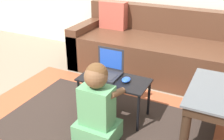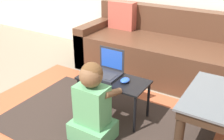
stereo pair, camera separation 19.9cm
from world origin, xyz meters
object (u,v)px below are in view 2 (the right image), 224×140
object	(u,v)px
laptop	(107,71)
person_seated	(92,106)
couch	(161,52)
computer_mouse	(125,80)
laptop_desk	(113,84)

from	to	relation	value
laptop	person_seated	size ratio (longest dim) A/B	0.38
couch	computer_mouse	xyz separation A→B (m)	(0.09, -1.08, 0.12)
couch	person_seated	distance (m)	1.46
laptop_desk	person_seated	distance (m)	0.38
laptop_desk	computer_mouse	distance (m)	0.13
laptop_desk	computer_mouse	world-z (taller)	computer_mouse
laptop_desk	person_seated	xyz separation A→B (m)	(0.04, -0.38, -0.02)
person_seated	couch	bearing A→B (deg)	90.21
laptop	laptop_desk	bearing A→B (deg)	-24.45
couch	computer_mouse	bearing A→B (deg)	-85.35
couch	laptop_desk	world-z (taller)	couch
couch	person_seated	bearing A→B (deg)	-89.79
couch	computer_mouse	world-z (taller)	couch
computer_mouse	laptop_desk	bearing A→B (deg)	-177.00
computer_mouse	laptop	bearing A→B (deg)	170.06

